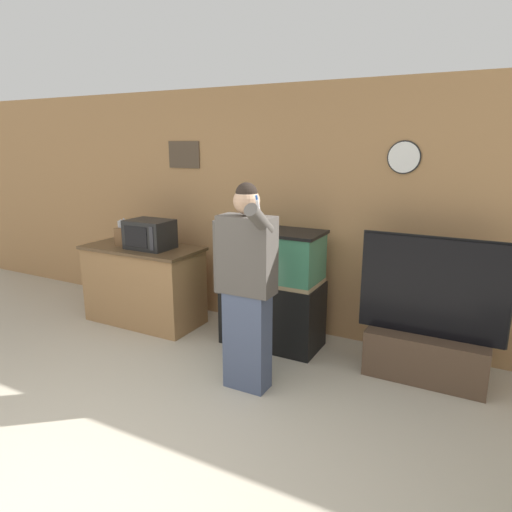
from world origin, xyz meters
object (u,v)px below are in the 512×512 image
object	(u,v)px
tv_on_stand	(427,339)
person_standing	(246,285)
knife_block	(122,236)
counter_island	(144,284)
microwave	(150,234)
aquarium_on_stand	(272,288)

from	to	relation	value
tv_on_stand	person_standing	world-z (taller)	person_standing
knife_block	tv_on_stand	size ratio (longest dim) A/B	0.24
counter_island	microwave	distance (m)	0.62
person_standing	tv_on_stand	bearing A→B (deg)	32.99
aquarium_on_stand	person_standing	world-z (taller)	person_standing
microwave	person_standing	xyz separation A→B (m)	(1.60, -0.72, -0.14)
microwave	tv_on_stand	distance (m)	3.00
counter_island	tv_on_stand	bearing A→B (deg)	2.23
counter_island	person_standing	world-z (taller)	person_standing
counter_island	knife_block	xyz separation A→B (m)	(-0.24, -0.05, 0.55)
person_standing	counter_island	bearing A→B (deg)	157.18
person_standing	knife_block	bearing A→B (deg)	161.10
person_standing	microwave	bearing A→B (deg)	155.95
aquarium_on_stand	person_standing	distance (m)	0.94
microwave	aquarium_on_stand	distance (m)	1.50
knife_block	aquarium_on_stand	size ratio (longest dim) A/B	0.25
knife_block	aquarium_on_stand	distance (m)	1.86
counter_island	knife_block	distance (m)	0.61
microwave	tv_on_stand	bearing A→B (deg)	2.70
counter_island	microwave	world-z (taller)	microwave
microwave	knife_block	bearing A→B (deg)	-174.66
counter_island	aquarium_on_stand	size ratio (longest dim) A/B	1.13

